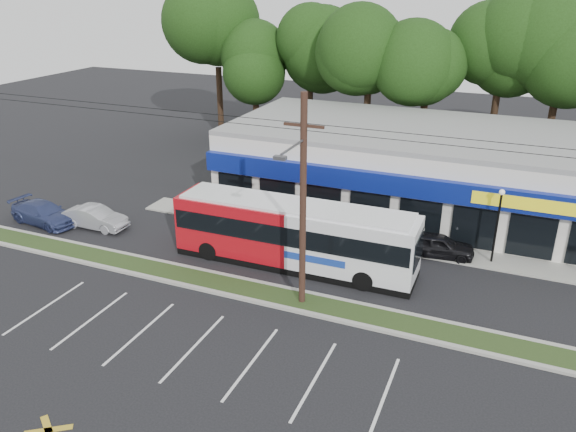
% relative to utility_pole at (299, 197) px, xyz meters
% --- Properties ---
extents(ground, '(120.00, 120.00, 0.00)m').
position_rel_utility_pole_xyz_m(ground, '(-2.83, -0.93, -5.41)').
color(ground, black).
rests_on(ground, ground).
extents(grass_strip, '(40.00, 1.60, 0.12)m').
position_rel_utility_pole_xyz_m(grass_strip, '(-2.83, 0.07, -5.35)').
color(grass_strip, '#203114').
rests_on(grass_strip, ground).
extents(curb_south, '(40.00, 0.25, 0.14)m').
position_rel_utility_pole_xyz_m(curb_south, '(-2.83, -0.78, -5.34)').
color(curb_south, '#9E9E93').
rests_on(curb_south, ground).
extents(curb_north, '(40.00, 0.25, 0.14)m').
position_rel_utility_pole_xyz_m(curb_north, '(-2.83, 0.92, -5.34)').
color(curb_north, '#9E9E93').
rests_on(curb_north, ground).
extents(sidewalk, '(32.00, 2.20, 0.10)m').
position_rel_utility_pole_xyz_m(sidewalk, '(2.17, 8.07, -5.36)').
color(sidewalk, '#9E9E93').
rests_on(sidewalk, ground).
extents(strip_mall, '(25.00, 12.55, 5.30)m').
position_rel_utility_pole_xyz_m(strip_mall, '(2.67, 14.99, -2.76)').
color(strip_mall, silver).
rests_on(strip_mall, ground).
extents(utility_pole, '(50.00, 2.77, 10.00)m').
position_rel_utility_pole_xyz_m(utility_pole, '(0.00, 0.00, 0.00)').
color(utility_pole, black).
rests_on(utility_pole, ground).
extents(lamp_post, '(0.30, 0.30, 4.25)m').
position_rel_utility_pole_xyz_m(lamp_post, '(8.17, 7.87, -2.74)').
color(lamp_post, black).
rests_on(lamp_post, ground).
extents(tree_line, '(46.76, 6.76, 11.83)m').
position_rel_utility_pole_xyz_m(tree_line, '(1.17, 25.07, 3.00)').
color(tree_line, black).
rests_on(tree_line, ground).
extents(metrobus, '(13.10, 2.88, 3.51)m').
position_rel_utility_pole_xyz_m(metrobus, '(-1.66, 3.57, -3.55)').
color(metrobus, '#B00D16').
rests_on(metrobus, ground).
extents(car_dark, '(4.05, 2.04, 1.32)m').
position_rel_utility_pole_xyz_m(car_dark, '(5.33, 7.57, -4.75)').
color(car_dark, black).
rests_on(car_dark, ground).
extents(car_silver, '(4.12, 1.47, 1.35)m').
position_rel_utility_pole_xyz_m(car_silver, '(-14.80, 3.33, -4.74)').
color(car_silver, '#9FA0A7').
rests_on(car_silver, ground).
extents(car_blue, '(4.97, 2.54, 1.38)m').
position_rel_utility_pole_xyz_m(car_blue, '(-18.26, 2.61, -4.72)').
color(car_blue, navy).
rests_on(car_blue, ground).
extents(pedestrian_a, '(0.77, 0.65, 1.78)m').
position_rel_utility_pole_xyz_m(pedestrian_a, '(-0.83, 5.07, -4.52)').
color(pedestrian_a, silver).
rests_on(pedestrian_a, ground).
extents(pedestrian_b, '(0.95, 0.75, 1.92)m').
position_rel_utility_pole_xyz_m(pedestrian_b, '(-0.83, 5.22, -4.45)').
color(pedestrian_b, beige).
rests_on(pedestrian_b, ground).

